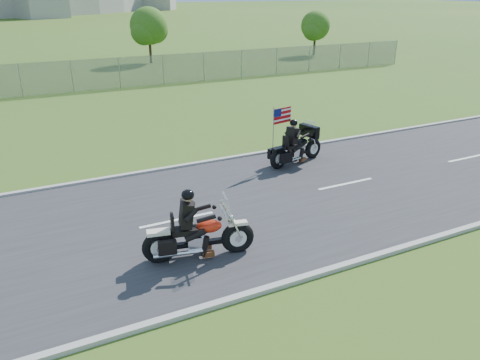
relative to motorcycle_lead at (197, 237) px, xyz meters
name	(u,v)px	position (x,y,z in m)	size (l,w,h in m)	color
ground	(240,208)	(2.18, 2.08, -0.59)	(420.00, 420.00, 0.00)	#2F531A
road	(240,207)	(2.18, 2.08, -0.57)	(120.00, 8.00, 0.04)	#28282B
curb_north	(192,164)	(2.18, 6.13, -0.54)	(120.00, 0.18, 0.12)	#9E9B93
curb_south	(317,274)	(2.18, -1.97, -0.54)	(120.00, 0.18, 0.12)	#9E9B93
fence	(20,80)	(-2.82, 22.08, 0.41)	(60.00, 0.03, 2.00)	gray
tree_fence_near	(149,28)	(8.22, 32.12, 2.39)	(3.52, 3.28, 4.75)	#382316
tree_fence_far	(316,27)	(24.22, 30.12, 2.05)	(3.08, 2.87, 4.20)	#382316
motorcycle_lead	(197,237)	(0.00, 0.00, 0.00)	(2.76, 1.04, 1.87)	black
motorcycle_follow	(296,149)	(5.79, 4.61, 0.01)	(2.60, 1.11, 2.19)	black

